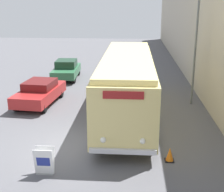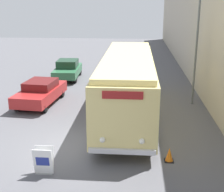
# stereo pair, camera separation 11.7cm
# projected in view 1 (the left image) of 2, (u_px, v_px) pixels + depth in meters

# --- Properties ---
(ground_plane) EXTENTS (80.00, 80.00, 0.00)m
(ground_plane) POSITION_uv_depth(u_px,v_px,m) (76.00, 146.00, 13.35)
(ground_plane) COLOR #56565B
(building_wall_right) EXTENTS (0.30, 60.00, 6.76)m
(building_wall_right) POSITION_uv_depth(u_px,v_px,m) (198.00, 40.00, 21.44)
(building_wall_right) COLOR #B2A893
(building_wall_right) RESTS_ON ground_plane
(vintage_bus) EXTENTS (2.65, 11.24, 3.27)m
(vintage_bus) POSITION_uv_depth(u_px,v_px,m) (127.00, 82.00, 16.56)
(vintage_bus) COLOR black
(vintage_bus) RESTS_ON ground_plane
(sign_board) EXTENTS (0.69, 0.38, 1.01)m
(sign_board) POSITION_uv_depth(u_px,v_px,m) (44.00, 161.00, 11.09)
(sign_board) COLOR gray
(sign_board) RESTS_ON ground_plane
(streetlamp) EXTENTS (0.36, 0.36, 7.34)m
(streetlamp) POSITION_uv_depth(u_px,v_px,m) (197.00, 25.00, 17.52)
(streetlamp) COLOR #595E60
(streetlamp) RESTS_ON ground_plane
(parked_car_near) EXTENTS (2.30, 4.51, 1.40)m
(parked_car_near) POSITION_uv_depth(u_px,v_px,m) (40.00, 92.00, 18.71)
(parked_car_near) COLOR black
(parked_car_near) RESTS_ON ground_plane
(parked_car_mid) EXTENTS (1.98, 4.10, 1.50)m
(parked_car_mid) POSITION_uv_depth(u_px,v_px,m) (66.00, 69.00, 24.71)
(parked_car_mid) COLOR black
(parked_car_mid) RESTS_ON ground_plane
(traffic_cone) EXTENTS (0.36, 0.36, 0.55)m
(traffic_cone) POSITION_uv_depth(u_px,v_px,m) (170.00, 155.00, 12.05)
(traffic_cone) COLOR black
(traffic_cone) RESTS_ON ground_plane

